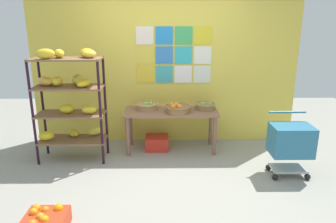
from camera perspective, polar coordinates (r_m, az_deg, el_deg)
name	(u,v)px	position (r m, az deg, el deg)	size (l,w,h in m)	color
ground	(166,183)	(4.19, -0.45, -12.69)	(9.01, 9.01, 0.00)	gray
back_wall_with_art	(165,53)	(5.22, -0.56, 10.38)	(4.33, 0.07, 2.98)	#DEC547
banana_shelf_unit	(70,94)	(4.76, -17.21, 2.94)	(0.99, 0.48, 1.65)	black
display_table	(171,116)	(4.98, 0.55, -0.80)	(1.44, 0.55, 0.66)	#895D49
fruit_basket_centre	(147,106)	(5.02, -3.82, 1.04)	(0.36, 0.36, 0.12)	#A58150
fruit_basket_right	(178,108)	(4.84, 1.74, 0.60)	(0.40, 0.40, 0.16)	olive
fruit_basket_back_right	(205,106)	(5.03, 6.63, 1.00)	(0.33, 0.33, 0.12)	olive
produce_crate_under_table	(157,143)	(5.16, -1.99, -5.60)	(0.36, 0.33, 0.21)	red
orange_crate_foreground	(45,222)	(3.54, -21.18, -18.02)	(0.41, 0.40, 0.23)	red
shopping_cart	(291,142)	(4.49, 21.14, -5.13)	(0.53, 0.42, 0.83)	black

